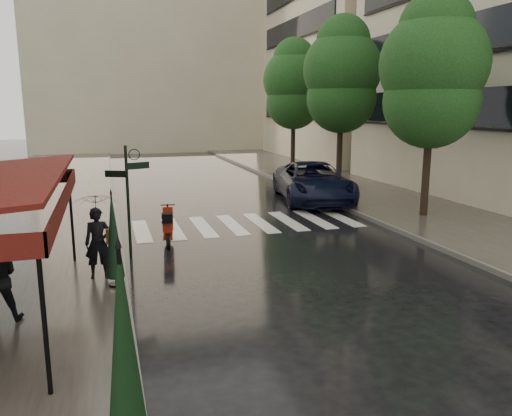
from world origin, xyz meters
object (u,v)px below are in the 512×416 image
pedestrian_with_umbrella (96,210)px  parasol_back (113,236)px  parked_car (313,182)px  scooter (168,228)px  parasol_front (125,365)px

pedestrian_with_umbrella → parasol_back: bearing=-63.8°
parasol_back → parked_car: bearing=45.9°
scooter → parasol_front: parasol_front is taller
pedestrian_with_umbrella → parasol_back: 0.92m
scooter → pedestrian_with_umbrella: bearing=-116.5°
parked_car → parasol_back: (-8.65, -8.93, 0.44)m
pedestrian_with_umbrella → scooter: 3.71m
pedestrian_with_umbrella → parked_car: pedestrian_with_umbrella is taller
parasol_back → pedestrian_with_umbrella: bearing=116.0°
scooter → parasol_back: bearing=-106.4°
parked_car → parasol_front: bearing=-109.0°
parked_car → scooter: bearing=-132.6°
parked_car → pedestrian_with_umbrella: bearing=-127.3°
parasol_front → scooter: bearing=80.9°
parasol_front → parasol_back: 6.51m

